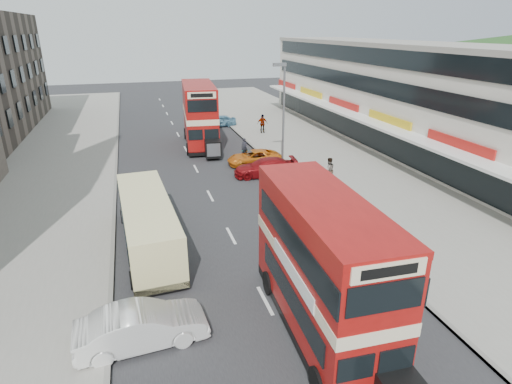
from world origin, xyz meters
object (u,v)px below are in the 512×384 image
object	(u,v)px
coach	(148,222)
pedestrian_near	(329,170)
car_left_front	(142,327)
car_right_a	(265,167)
street_lamp	(283,109)
car_right_c	(219,121)
pedestrian_far	(262,124)
bus_second	(200,115)
cyclist	(245,153)
car_right_b	(254,158)
bus_main	(322,266)

from	to	relation	value
coach	pedestrian_near	world-z (taller)	coach
car_left_front	pedestrian_near	bearing A→B (deg)	-50.32
coach	car_right_a	bearing A→B (deg)	41.00
street_lamp	car_right_c	size ratio (longest dim) A/B	2.14
car_left_front	pedestrian_far	xyz separation A→B (m)	(13.51, 28.80, 0.37)
bus_second	cyclist	size ratio (longest dim) A/B	5.25
car_right_b	car_left_front	bearing A→B (deg)	-29.28
pedestrian_far	pedestrian_near	bearing A→B (deg)	-88.79
car_left_front	cyclist	distance (m)	22.34
bus_second	pedestrian_far	distance (m)	7.67
pedestrian_far	street_lamp	bearing A→B (deg)	-98.80
car_left_front	pedestrian_near	size ratio (longest dim) A/B	2.48
car_left_front	car_right_a	size ratio (longest dim) A/B	0.97
bus_main	car_right_a	xyz separation A→B (m)	(3.34, 16.91, -1.97)
bus_main	pedestrian_far	bearing A→B (deg)	-101.24
street_lamp	car_right_c	distance (m)	17.03
bus_main	bus_second	distance (m)	27.15
street_lamp	car_right_b	distance (m)	4.84
car_left_front	car_right_c	world-z (taller)	car_left_front
street_lamp	pedestrian_far	size ratio (longest dim) A/B	4.21
street_lamp	pedestrian_far	distance (m)	12.40
street_lamp	car_right_b	xyz separation A→B (m)	(-1.78, 1.68, -4.18)
car_left_front	pedestrian_near	world-z (taller)	pedestrian_near
car_right_c	coach	bearing A→B (deg)	-19.31
street_lamp	cyclist	bearing A→B (deg)	124.17
car_right_a	pedestrian_near	xyz separation A→B (m)	(3.82, -2.95, 0.39)
bus_second	car_left_front	distance (m)	27.05
car_right_a	cyclist	bearing A→B (deg)	-168.00
car_left_front	car_right_c	distance (m)	35.02
coach	car_right_a	distance (m)	12.62
coach	car_right_a	world-z (taller)	coach
bus_main	cyclist	distance (m)	21.61
car_right_c	pedestrian_near	bearing A→B (deg)	9.84
street_lamp	coach	size ratio (longest dim) A/B	0.88
coach	bus_main	bearing A→B (deg)	-58.26
coach	cyclist	world-z (taller)	coach
car_left_front	car_right_b	bearing A→B (deg)	-31.36
car_left_front	car_right_c	bearing A→B (deg)	-20.61
car_right_a	cyclist	xyz separation A→B (m)	(-0.39, 4.40, -0.06)
bus_main	bus_second	world-z (taller)	bus_second
car_right_a	car_right_c	bearing A→B (deg)	-173.82
bus_main	bus_second	xyz separation A→B (m)	(0.21, 27.14, 0.26)
bus_main	coach	bearing A→B (deg)	-52.66
coach	car_right_a	xyz separation A→B (m)	(9.02, 8.80, -0.74)
street_lamp	pedestrian_far	world-z (taller)	street_lamp
bus_main	car_right_b	xyz separation A→B (m)	(3.33, 19.81, -2.04)
car_left_front	cyclist	world-z (taller)	cyclist
car_left_front	street_lamp	bearing A→B (deg)	-37.90
car_right_b	pedestrian_near	world-z (taller)	pedestrian_near
coach	car_right_b	xyz separation A→B (m)	(9.01, 11.70, -0.82)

